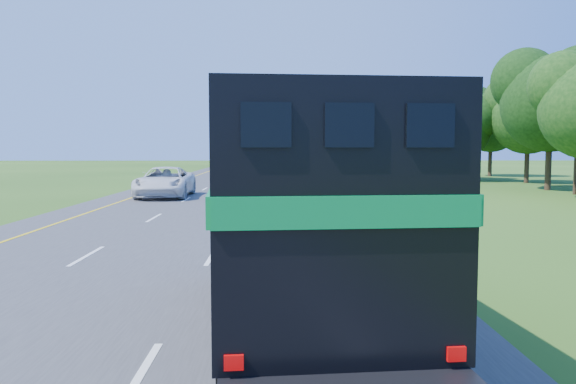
% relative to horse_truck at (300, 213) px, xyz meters
% --- Properties ---
extents(road, '(15.00, 260.00, 0.04)m').
position_rel_horse_truck_xyz_m(road, '(-4.12, 37.02, -2.08)').
color(road, '#38383A').
rests_on(road, ground).
extents(lane_markings, '(11.15, 260.00, 0.01)m').
position_rel_horse_truck_xyz_m(lane_markings, '(-4.12, 37.02, -2.06)').
color(lane_markings, yellow).
rests_on(lane_markings, road).
extents(horse_truck, '(3.39, 8.89, 3.86)m').
position_rel_horse_truck_xyz_m(horse_truck, '(0.00, 0.00, 0.00)').
color(horse_truck, black).
rests_on(horse_truck, road).
extents(white_suv, '(3.36, 7.04, 1.94)m').
position_rel_horse_truck_xyz_m(white_suv, '(-7.61, 27.03, -1.09)').
color(white_suv, silver).
rests_on(white_suv, road).
extents(far_car, '(2.09, 4.89, 1.65)m').
position_rel_horse_truck_xyz_m(far_car, '(-7.82, 86.73, -1.24)').
color(far_car, silver).
rests_on(far_car, road).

